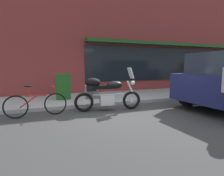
% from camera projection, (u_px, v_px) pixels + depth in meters
% --- Properties ---
extents(ground_plane, '(80.00, 80.00, 0.00)m').
position_uv_depth(ground_plane, '(117.00, 113.00, 5.53)').
color(ground_plane, '#343434').
extents(storefront_building, '(25.98, 0.90, 6.36)m').
position_uv_depth(storefront_building, '(219.00, 41.00, 12.08)').
color(storefront_building, maroon).
rests_on(storefront_building, ground_plane).
extents(touring_motorcycle, '(2.16, 0.84, 1.38)m').
position_uv_depth(touring_motorcycle, '(104.00, 92.00, 5.83)').
color(touring_motorcycle, black).
rests_on(touring_motorcycle, ground_plane).
extents(parked_bicycle, '(1.69, 0.48, 0.91)m').
position_uv_depth(parked_bicycle, '(36.00, 104.00, 5.14)').
color(parked_bicycle, black).
rests_on(parked_bicycle, ground_plane).
extents(sandwich_board_sign, '(0.55, 0.43, 1.01)m').
position_uv_depth(sandwich_board_sign, '(63.00, 87.00, 7.05)').
color(sandwich_board_sign, '#1E511E').
rests_on(sandwich_board_sign, sidewalk_curb).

